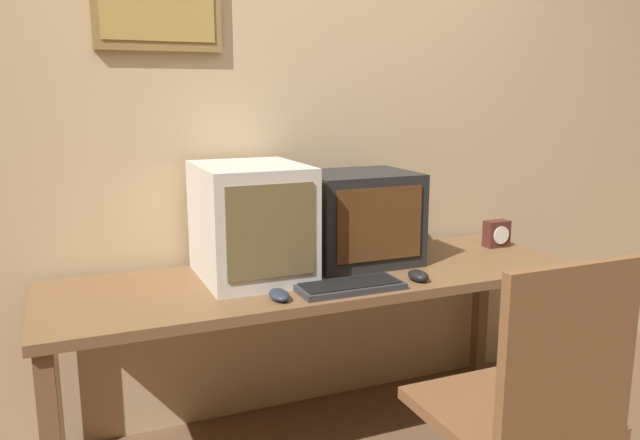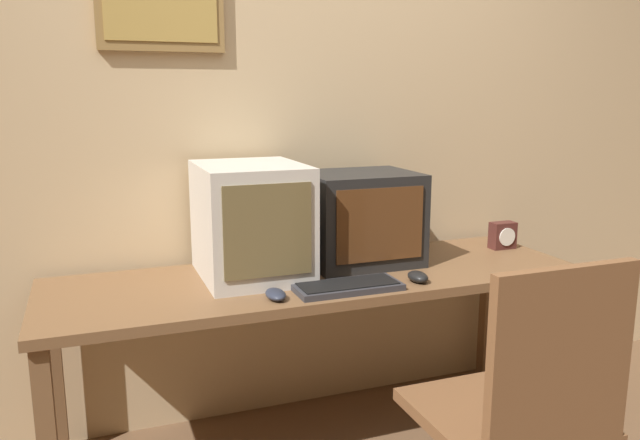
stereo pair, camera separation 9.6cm
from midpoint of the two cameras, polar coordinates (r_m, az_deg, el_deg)
The scene contains 9 objects.
wall_back at distance 2.69m, azimuth -4.42°, elevation 9.27°, with size 8.00×0.08×2.60m.
desk at distance 2.44m, azimuth -1.13°, elevation -6.62°, with size 2.07×0.65×0.72m.
monitor_left at distance 2.36m, azimuth -7.48°, elevation -0.12°, with size 0.38×0.47×0.43m.
monitor_right at distance 2.56m, azimuth 2.47°, elevation 0.22°, with size 0.44×0.37×0.37m.
keyboard_main at distance 2.24m, azimuth 1.50°, elevation -6.06°, with size 0.38×0.16×0.03m.
mouse_near_keyboard at distance 2.36m, azimuth 7.82°, elevation -5.06°, with size 0.07×0.10×0.04m.
mouse_far_corner at distance 2.13m, azimuth -5.05°, elevation -6.84°, with size 0.07×0.11×0.03m.
desk_clock at distance 2.94m, azimuth 14.96°, elevation -1.23°, with size 0.11×0.07×0.12m.
office_chair at distance 2.06m, azimuth 16.66°, elevation -18.12°, with size 0.52×0.52×0.97m.
Camera 1 is at (-0.90, -1.11, 1.41)m, focal length 35.00 mm.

